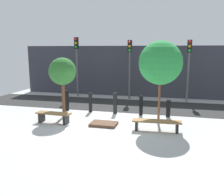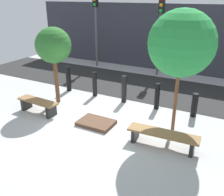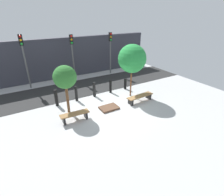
{
  "view_description": "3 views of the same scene",
  "coord_description": "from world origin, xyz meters",
  "px_view_note": "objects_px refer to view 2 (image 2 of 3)",
  "views": [
    {
      "loc": [
        2.94,
        -10.22,
        3.26
      ],
      "look_at": [
        0.27,
        0.25,
        1.16
      ],
      "focal_mm": 40.0,
      "sensor_mm": 36.0,
      "label": 1
    },
    {
      "loc": [
        3.85,
        -6.27,
        3.96
      ],
      "look_at": [
        0.54,
        -0.06,
        1.02
      ],
      "focal_mm": 40.0,
      "sensor_mm": 36.0,
      "label": 2
    },
    {
      "loc": [
        -4.74,
        -8.47,
        5.45
      ],
      "look_at": [
        0.22,
        -0.13,
        0.69
      ],
      "focal_mm": 28.0,
      "sensor_mm": 36.0,
      "label": 3
    }
  ],
  "objects_px": {
    "bollard_left": "(95,84)",
    "bollard_right": "(157,96)",
    "bollard_far_right": "(194,105)",
    "traffic_light_west": "(96,17)",
    "tree_behind_right_bench": "(182,44)",
    "planter_bed": "(96,123)",
    "bench_left": "(38,104)",
    "tree_behind_left_bench": "(53,46)",
    "bollard_far_left": "(68,79)",
    "bollard_center": "(124,89)",
    "bench_right": "(163,136)",
    "traffic_light_mid_west": "(160,23)"
  },
  "relations": [
    {
      "from": "planter_bed",
      "to": "bollard_left",
      "type": "height_order",
      "value": "bollard_left"
    },
    {
      "from": "tree_behind_left_bench",
      "to": "bollard_far_left",
      "type": "bearing_deg",
      "value": 107.67
    },
    {
      "from": "tree_behind_right_bench",
      "to": "bench_right",
      "type": "bearing_deg",
      "value": -90.0
    },
    {
      "from": "bollard_far_right",
      "to": "traffic_light_mid_west",
      "type": "relative_size",
      "value": 0.22
    },
    {
      "from": "bollard_left",
      "to": "bollard_center",
      "type": "bearing_deg",
      "value": 0.0
    },
    {
      "from": "planter_bed",
      "to": "bollard_far_right",
      "type": "distance_m",
      "value": 3.43
    },
    {
      "from": "bollard_far_left",
      "to": "bollard_right",
      "type": "distance_m",
      "value": 4.03
    },
    {
      "from": "bollard_left",
      "to": "bollard_right",
      "type": "relative_size",
      "value": 1.05
    },
    {
      "from": "tree_behind_left_bench",
      "to": "bollard_center",
      "type": "bearing_deg",
      "value": 28.0
    },
    {
      "from": "bench_right",
      "to": "bollard_far_left",
      "type": "xyz_separation_m",
      "value": [
        -4.98,
        2.31,
        0.23
      ]
    },
    {
      "from": "bollard_far_left",
      "to": "bollard_left",
      "type": "relative_size",
      "value": 1.05
    },
    {
      "from": "bench_left",
      "to": "bollard_left",
      "type": "height_order",
      "value": "bollard_left"
    },
    {
      "from": "bollard_left",
      "to": "bollard_far_right",
      "type": "xyz_separation_m",
      "value": [
        4.03,
        0.0,
        -0.1
      ]
    },
    {
      "from": "bollard_left",
      "to": "tree_behind_right_bench",
      "type": "bearing_deg",
      "value": -18.55
    },
    {
      "from": "bollard_center",
      "to": "traffic_light_west",
      "type": "xyz_separation_m",
      "value": [
        -3.7,
        4.04,
        2.26
      ]
    },
    {
      "from": "bench_left",
      "to": "bench_right",
      "type": "relative_size",
      "value": 0.81
    },
    {
      "from": "traffic_light_west",
      "to": "tree_behind_right_bench",
      "type": "bearing_deg",
      "value": -41.23
    },
    {
      "from": "traffic_light_mid_west",
      "to": "bollard_left",
      "type": "bearing_deg",
      "value": -108.4
    },
    {
      "from": "tree_behind_right_bench",
      "to": "traffic_light_west",
      "type": "distance_m",
      "value": 7.97
    },
    {
      "from": "tree_behind_left_bench",
      "to": "bollard_left",
      "type": "height_order",
      "value": "tree_behind_left_bench"
    },
    {
      "from": "planter_bed",
      "to": "tree_behind_right_bench",
      "type": "relative_size",
      "value": 0.31
    },
    {
      "from": "bollard_left",
      "to": "bollard_right",
      "type": "distance_m",
      "value": 2.68
    },
    {
      "from": "bollard_left",
      "to": "bollard_center",
      "type": "height_order",
      "value": "bollard_center"
    },
    {
      "from": "bollard_far_left",
      "to": "traffic_light_west",
      "type": "relative_size",
      "value": 0.27
    },
    {
      "from": "bench_right",
      "to": "bollard_right",
      "type": "xyz_separation_m",
      "value": [
        -0.95,
        2.31,
        0.17
      ]
    },
    {
      "from": "bollard_center",
      "to": "bollard_far_right",
      "type": "bearing_deg",
      "value": 0.0
    },
    {
      "from": "bollard_left",
      "to": "planter_bed",
      "type": "bearing_deg",
      "value": -57.5
    },
    {
      "from": "bench_left",
      "to": "bollard_left",
      "type": "relative_size",
      "value": 1.56
    },
    {
      "from": "bollard_center",
      "to": "bollard_right",
      "type": "xyz_separation_m",
      "value": [
        1.34,
        0.0,
        -0.04
      ]
    },
    {
      "from": "bench_right",
      "to": "tree_behind_right_bench",
      "type": "bearing_deg",
      "value": 86.99
    },
    {
      "from": "bollard_far_left",
      "to": "bollard_far_right",
      "type": "relative_size",
      "value": 1.29
    },
    {
      "from": "bench_left",
      "to": "bollard_center",
      "type": "height_order",
      "value": "bollard_center"
    },
    {
      "from": "bench_left",
      "to": "bollard_far_right",
      "type": "xyz_separation_m",
      "value": [
        4.98,
        2.31,
        0.09
      ]
    },
    {
      "from": "tree_behind_right_bench",
      "to": "bollard_center",
      "type": "xyz_separation_m",
      "value": [
        -2.3,
        1.22,
        -2.15
      ]
    },
    {
      "from": "bollard_left",
      "to": "tree_behind_left_bench",
      "type": "bearing_deg",
      "value": -128.0
    },
    {
      "from": "bollard_right",
      "to": "traffic_light_west",
      "type": "xyz_separation_m",
      "value": [
        -5.04,
        4.04,
        2.3
      ]
    },
    {
      "from": "planter_bed",
      "to": "bollard_right",
      "type": "relative_size",
      "value": 1.15
    },
    {
      "from": "planter_bed",
      "to": "traffic_light_mid_west",
      "type": "relative_size",
      "value": 0.3
    },
    {
      "from": "bollard_right",
      "to": "bollard_far_right",
      "type": "xyz_separation_m",
      "value": [
        1.34,
        0.0,
        -0.07
      ]
    },
    {
      "from": "bench_right",
      "to": "tree_behind_left_bench",
      "type": "height_order",
      "value": "tree_behind_left_bench"
    },
    {
      "from": "bollard_left",
      "to": "traffic_light_west",
      "type": "xyz_separation_m",
      "value": [
        -2.36,
        4.04,
        2.27
      ]
    },
    {
      "from": "tree_behind_left_bench",
      "to": "bollard_far_left",
      "type": "height_order",
      "value": "tree_behind_left_bench"
    },
    {
      "from": "bollard_left",
      "to": "traffic_light_mid_west",
      "type": "relative_size",
      "value": 0.27
    },
    {
      "from": "bench_left",
      "to": "bollard_right",
      "type": "bearing_deg",
      "value": 35.39
    },
    {
      "from": "bench_left",
      "to": "bollard_right",
      "type": "relative_size",
      "value": 1.64
    },
    {
      "from": "bench_right",
      "to": "bollard_far_left",
      "type": "distance_m",
      "value": 5.49
    },
    {
      "from": "bench_left",
      "to": "planter_bed",
      "type": "bearing_deg",
      "value": 7.99
    },
    {
      "from": "planter_bed",
      "to": "bollard_far_right",
      "type": "bearing_deg",
      "value": 38.12
    },
    {
      "from": "bollard_left",
      "to": "bollard_far_right",
      "type": "distance_m",
      "value": 4.03
    },
    {
      "from": "bench_left",
      "to": "tree_behind_right_bench",
      "type": "xyz_separation_m",
      "value": [
        4.59,
        1.09,
        2.36
      ]
    }
  ]
}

